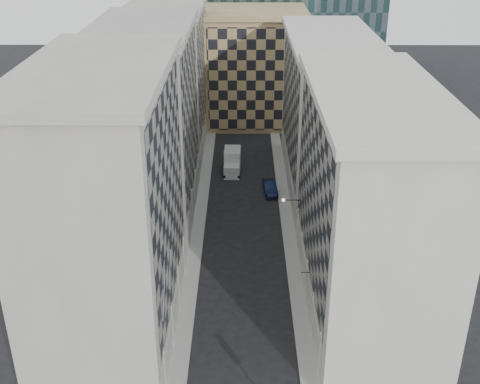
{
  "coord_description": "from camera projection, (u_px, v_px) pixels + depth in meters",
  "views": [
    {
      "loc": [
        -0.14,
        -32.38,
        34.27
      ],
      "look_at": [
        -0.31,
        13.18,
        12.34
      ],
      "focal_mm": 45.0,
      "sensor_mm": 36.0,
      "label": 1
    }
  ],
  "objects": [
    {
      "name": "box_truck",
      "position": [
        232.0,
        162.0,
        84.61
      ],
      "size": [
        2.38,
        5.62,
        3.06
      ],
      "rotation": [
        0.0,
        0.0,
        -0.02
      ],
      "color": "silver",
      "rests_on": "ground"
    },
    {
      "name": "bldg_left_a",
      "position": [
        110.0,
        209.0,
        48.86
      ],
      "size": [
        10.8,
        22.8,
        23.7
      ],
      "color": "#99968A",
      "rests_on": "ground"
    },
    {
      "name": "bldg_left_c",
      "position": [
        170.0,
        79.0,
        88.94
      ],
      "size": [
        10.8,
        22.8,
        21.7
      ],
      "color": "#99968A",
      "rests_on": "ground"
    },
    {
      "name": "dark_car",
      "position": [
        270.0,
        187.0,
        78.51
      ],
      "size": [
        2.08,
        4.73,
        1.51
      ],
      "primitive_type": "imported",
      "rotation": [
        0.0,
        0.0,
        0.11
      ],
      "color": "#0F1837",
      "rests_on": "ground"
    },
    {
      "name": "bldg_left_b",
      "position": [
        149.0,
        125.0,
        68.9
      ],
      "size": [
        10.8,
        22.8,
        22.7
      ],
      "color": "gray",
      "rests_on": "ground"
    },
    {
      "name": "bracket_lamp",
      "position": [
        285.0,
        200.0,
        62.96
      ],
      "size": [
        1.98,
        0.36,
        0.36
      ],
      "color": "black",
      "rests_on": "ground"
    },
    {
      "name": "tan_block",
      "position": [
        255.0,
        67.0,
        101.12
      ],
      "size": [
        16.8,
        14.8,
        18.8
      ],
      "color": "#9E7C53",
      "rests_on": "ground"
    },
    {
      "name": "bldg_right_b",
      "position": [
        328.0,
        113.0,
        77.58
      ],
      "size": [
        10.8,
        28.8,
        19.7
      ],
      "color": "#BBB6AB",
      "rests_on": "ground"
    },
    {
      "name": "bldg_right_a",
      "position": [
        367.0,
        204.0,
        53.04
      ],
      "size": [
        10.8,
        26.8,
        20.7
      ],
      "color": "#BBB6AB",
      "rests_on": "ground"
    },
    {
      "name": "sidewalk_east",
      "position": [
        288.0,
        224.0,
        71.02
      ],
      "size": [
        1.5,
        100.0,
        0.15
      ],
      "primitive_type": "cube",
      "color": "#999993",
      "rests_on": "ground"
    },
    {
      "name": "shop_sign",
      "position": [
        303.0,
        276.0,
        54.39
      ],
      "size": [
        0.8,
        0.7,
        0.78
      ],
      "rotation": [
        0.0,
        0.0,
        -0.03
      ],
      "color": "black",
      "rests_on": "ground"
    },
    {
      "name": "flagpoles_left",
      "position": [
        167.0,
        284.0,
        46.0
      ],
      "size": [
        0.1,
        6.33,
        2.33
      ],
      "color": "gray",
      "rests_on": "ground"
    },
    {
      "name": "sidewalk_west",
      "position": [
        199.0,
        224.0,
        71.06
      ],
      "size": [
        1.5,
        100.0,
        0.15
      ],
      "primitive_type": "cube",
      "color": "#999993",
      "rests_on": "ground"
    }
  ]
}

